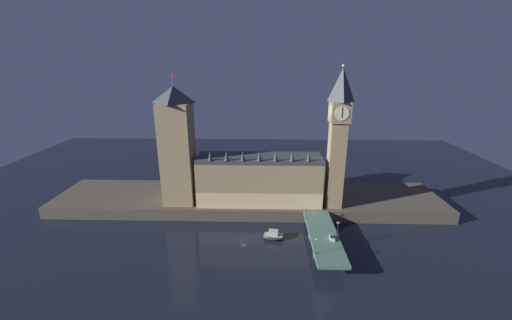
# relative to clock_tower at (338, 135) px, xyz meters

# --- Properties ---
(ground_plane) EXTENTS (400.00, 400.00, 0.00)m
(ground_plane) POSITION_rel_clock_tower_xyz_m (-46.40, -25.52, -45.15)
(ground_plane) COLOR black
(embankment) EXTENTS (220.00, 42.00, 6.43)m
(embankment) POSITION_rel_clock_tower_xyz_m (-46.40, 13.48, -41.93)
(embankment) COLOR #4C4438
(embankment) RESTS_ON ground_plane
(parliament_hall) EXTENTS (66.27, 20.03, 31.36)m
(parliament_hall) POSITION_rel_clock_tower_xyz_m (-39.42, 4.80, -25.66)
(parliament_hall) COLOR #9E845B
(parliament_hall) RESTS_ON embankment
(clock_tower) EXTENTS (9.98, 10.09, 73.08)m
(clock_tower) POSITION_rel_clock_tower_xyz_m (0.00, 0.00, 0.00)
(clock_tower) COLOR #9E845B
(clock_tower) RESTS_ON embankment
(victoria_tower) EXTENTS (16.30, 16.30, 68.56)m
(victoria_tower) POSITION_rel_clock_tower_xyz_m (-82.81, 3.97, -7.28)
(victoria_tower) COLOR #9E845B
(victoria_tower) RESTS_ON embankment
(bridge) EXTENTS (12.66, 46.00, 6.86)m
(bridge) POSITION_rel_clock_tower_xyz_m (-10.05, -30.52, -40.07)
(bridge) COLOR #4C7560
(bridge) RESTS_ON ground_plane
(car_southbound_lead) EXTENTS (1.97, 4.38, 1.57)m
(car_southbound_lead) POSITION_rel_clock_tower_xyz_m (-7.26, -34.50, -37.55)
(car_southbound_lead) COLOR white
(car_southbound_lead) RESTS_ON bridge
(pedestrian_mid_walk) EXTENTS (0.38, 0.38, 1.61)m
(pedestrian_mid_walk) POSITION_rel_clock_tower_xyz_m (-4.48, -30.33, -37.44)
(pedestrian_mid_walk) COLOR black
(pedestrian_mid_walk) RESTS_ON bridge
(street_lamp_near) EXTENTS (1.34, 0.60, 7.04)m
(street_lamp_near) POSITION_rel_clock_tower_xyz_m (-16.02, -45.24, -33.89)
(street_lamp_near) COLOR #2D3333
(street_lamp_near) RESTS_ON bridge
(street_lamp_mid) EXTENTS (1.34, 0.60, 6.46)m
(street_lamp_mid) POSITION_rel_clock_tower_xyz_m (-4.08, -30.52, -34.24)
(street_lamp_mid) COLOR #2D3333
(street_lamp_mid) RESTS_ON bridge
(street_lamp_far) EXTENTS (1.34, 0.60, 7.06)m
(street_lamp_far) POSITION_rel_clock_tower_xyz_m (-16.02, -15.80, -33.88)
(street_lamp_far) COLOR #2D3333
(street_lamp_far) RESTS_ON bridge
(boat_upstream) EXTENTS (10.59, 6.21, 4.60)m
(boat_upstream) POSITION_rel_clock_tower_xyz_m (-32.30, -23.73, -43.47)
(boat_upstream) COLOR #1E2842
(boat_upstream) RESTS_ON ground_plane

